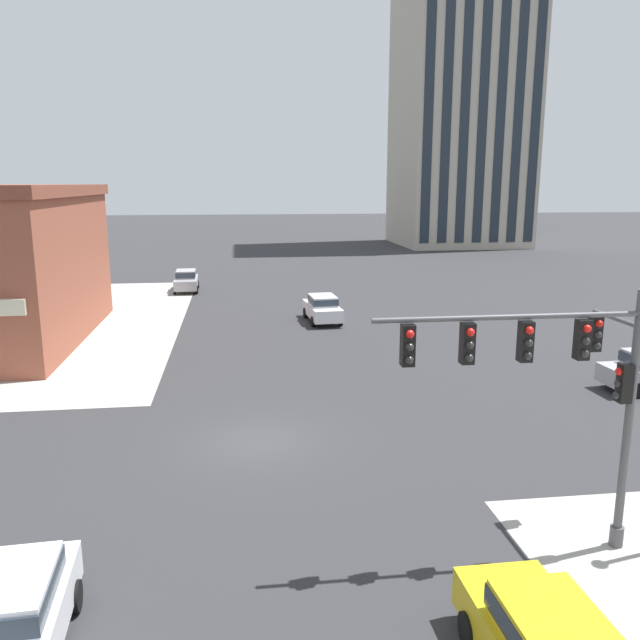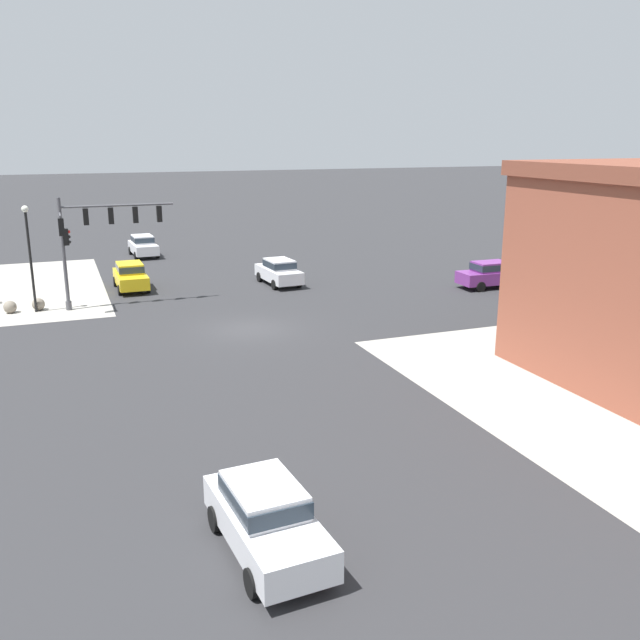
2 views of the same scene
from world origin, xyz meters
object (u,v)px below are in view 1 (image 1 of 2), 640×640
at_px(car_main_southbound_far, 9,618).
at_px(car_cross_eastbound, 186,280).
at_px(car_cross_far, 323,307).
at_px(traffic_signal_main, 566,376).

bearing_deg(car_main_southbound_far, car_cross_eastbound, 89.86).
bearing_deg(car_main_southbound_far, car_cross_far, 71.51).
relative_size(car_main_southbound_far, car_cross_eastbound, 1.01).
height_order(traffic_signal_main, car_cross_far, traffic_signal_main).
bearing_deg(traffic_signal_main, car_cross_eastbound, 106.37).
relative_size(car_main_southbound_far, car_cross_far, 1.00).
xyz_separation_m(car_cross_eastbound, car_cross_far, (9.29, -12.92, 0.00)).
bearing_deg(car_cross_eastbound, car_main_southbound_far, -90.14).
bearing_deg(car_cross_far, car_cross_eastbound, 125.73).
height_order(car_main_southbound_far, car_cross_far, same).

